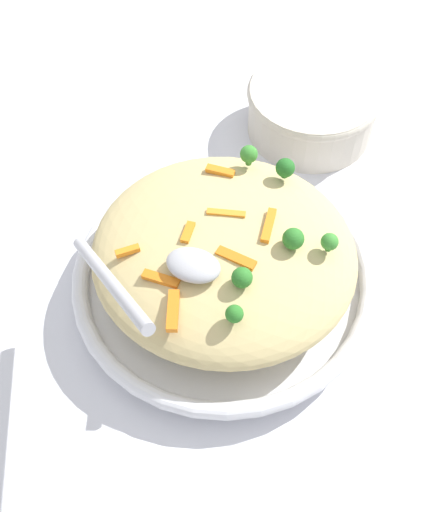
# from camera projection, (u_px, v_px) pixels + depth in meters

# --- Properties ---
(ground_plane) EXTENTS (2.40, 2.40, 0.00)m
(ground_plane) POSITION_uv_depth(u_px,v_px,m) (224.00, 288.00, 0.71)
(ground_plane) COLOR silver
(serving_bowl) EXTENTS (0.35, 0.35, 0.04)m
(serving_bowl) POSITION_uv_depth(u_px,v_px,m) (224.00, 278.00, 0.69)
(serving_bowl) COLOR silver
(serving_bowl) RESTS_ON ground_plane
(pasta_mound) EXTENTS (0.29, 0.28, 0.07)m
(pasta_mound) POSITION_uv_depth(u_px,v_px,m) (224.00, 252.00, 0.65)
(pasta_mound) COLOR #D1BA7A
(pasta_mound) RESTS_ON serving_bowl
(carrot_piece_0) EXTENTS (0.04, 0.02, 0.01)m
(carrot_piece_0) POSITION_uv_depth(u_px,v_px,m) (226.00, 214.00, 0.64)
(carrot_piece_0) COLOR orange
(carrot_piece_0) RESTS_ON pasta_mound
(carrot_piece_1) EXTENTS (0.02, 0.02, 0.01)m
(carrot_piece_1) POSITION_uv_depth(u_px,v_px,m) (127.00, 251.00, 0.61)
(carrot_piece_1) COLOR orange
(carrot_piece_1) RESTS_ON pasta_mound
(carrot_piece_2) EXTENTS (0.04, 0.01, 0.01)m
(carrot_piece_2) POSITION_uv_depth(u_px,v_px,m) (161.00, 279.00, 0.59)
(carrot_piece_2) COLOR orange
(carrot_piece_2) RESTS_ON pasta_mound
(carrot_piece_3) EXTENTS (0.04, 0.02, 0.01)m
(carrot_piece_3) POSITION_uv_depth(u_px,v_px,m) (236.00, 258.00, 0.60)
(carrot_piece_3) COLOR orange
(carrot_piece_3) RESTS_ON pasta_mound
(carrot_piece_4) EXTENTS (0.03, 0.01, 0.01)m
(carrot_piece_4) POSITION_uv_depth(u_px,v_px,m) (220.00, 171.00, 0.68)
(carrot_piece_4) COLOR orange
(carrot_piece_4) RESTS_ON pasta_mound
(carrot_piece_5) EXTENTS (0.03, 0.04, 0.01)m
(carrot_piece_5) POSITION_uv_depth(u_px,v_px,m) (173.00, 311.00, 0.57)
(carrot_piece_5) COLOR orange
(carrot_piece_5) RESTS_ON pasta_mound
(carrot_piece_6) EXTENTS (0.01, 0.03, 0.01)m
(carrot_piece_6) POSITION_uv_depth(u_px,v_px,m) (188.00, 233.00, 0.62)
(carrot_piece_6) COLOR orange
(carrot_piece_6) RESTS_ON pasta_mound
(carrot_piece_7) EXTENTS (0.01, 0.04, 0.01)m
(carrot_piece_7) POSITION_uv_depth(u_px,v_px,m) (269.00, 226.00, 0.62)
(carrot_piece_7) COLOR orange
(carrot_piece_7) RESTS_ON pasta_mound
(broccoli_floret_0) EXTENTS (0.02, 0.02, 0.03)m
(broccoli_floret_0) POSITION_uv_depth(u_px,v_px,m) (293.00, 239.00, 0.61)
(broccoli_floret_0) COLOR #296820
(broccoli_floret_0) RESTS_ON pasta_mound
(broccoli_floret_1) EXTENTS (0.02, 0.02, 0.02)m
(broccoli_floret_1) POSITION_uv_depth(u_px,v_px,m) (242.00, 278.00, 0.58)
(broccoli_floret_1) COLOR #296820
(broccoli_floret_1) RESTS_ON pasta_mound
(broccoli_floret_2) EXTENTS (0.02, 0.02, 0.02)m
(broccoli_floret_2) POSITION_uv_depth(u_px,v_px,m) (285.00, 168.00, 0.67)
(broccoli_floret_2) COLOR #205B1C
(broccoli_floret_2) RESTS_ON pasta_mound
(broccoli_floret_3) EXTENTS (0.02, 0.02, 0.02)m
(broccoli_floret_3) POSITION_uv_depth(u_px,v_px,m) (330.00, 242.00, 0.61)
(broccoli_floret_3) COLOR #377928
(broccoli_floret_3) RESTS_ON pasta_mound
(broccoli_floret_4) EXTENTS (0.02, 0.02, 0.03)m
(broccoli_floret_4) POSITION_uv_depth(u_px,v_px,m) (249.00, 154.00, 0.68)
(broccoli_floret_4) COLOR #377928
(broccoli_floret_4) RESTS_ON pasta_mound
(broccoli_floret_5) EXTENTS (0.02, 0.02, 0.02)m
(broccoli_floret_5) POSITION_uv_depth(u_px,v_px,m) (234.00, 314.00, 0.56)
(broccoli_floret_5) COLOR #296820
(broccoli_floret_5) RESTS_ON pasta_mound
(serving_spoon) EXTENTS (0.15, 0.14, 0.10)m
(serving_spoon) POSITION_uv_depth(u_px,v_px,m) (162.00, 271.00, 0.56)
(serving_spoon) COLOR #B7B7BC
(serving_spoon) RESTS_ON pasta_mound
(companion_bowl) EXTENTS (0.18, 0.18, 0.07)m
(companion_bowl) POSITION_uv_depth(u_px,v_px,m) (312.00, 107.00, 0.83)
(companion_bowl) COLOR beige
(companion_bowl) RESTS_ON ground_plane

